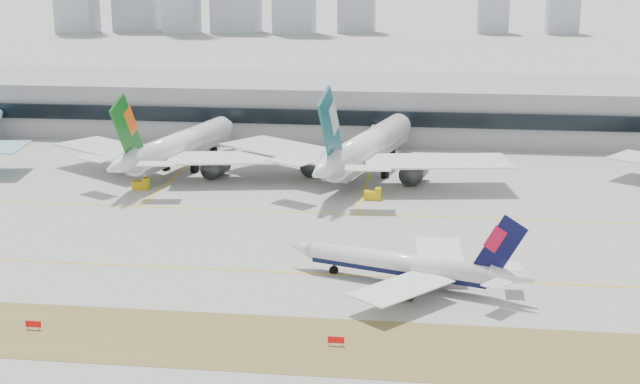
# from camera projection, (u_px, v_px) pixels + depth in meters

# --- Properties ---
(ground) EXTENTS (3000.00, 3000.00, 0.00)m
(ground) POSITION_uv_depth(u_px,v_px,m) (267.00, 261.00, 149.05)
(ground) COLOR #9D9B93
(ground) RESTS_ON ground
(taxiing_airliner) EXTENTS (38.96, 33.09, 13.47)m
(taxiing_airliner) POSITION_uv_depth(u_px,v_px,m) (408.00, 266.00, 137.31)
(taxiing_airliner) COLOR white
(taxiing_airliner) RESTS_ON ground
(widebody_eva) EXTENTS (60.89, 60.52, 22.19)m
(widebody_eva) POSITION_uv_depth(u_px,v_px,m) (177.00, 148.00, 209.16)
(widebody_eva) COLOR white
(widebody_eva) RESTS_ON ground
(widebody_cathay) EXTENTS (68.03, 67.76, 24.92)m
(widebody_cathay) POSITION_uv_depth(u_px,v_px,m) (366.00, 149.00, 204.20)
(widebody_cathay) COLOR white
(widebody_cathay) RESTS_ON ground
(terminal) EXTENTS (280.00, 43.10, 15.00)m
(terminal) POSITION_uv_depth(u_px,v_px,m) (339.00, 106.00, 257.27)
(terminal) COLOR gray
(terminal) RESTS_ON ground
(hold_sign_left) EXTENTS (2.20, 0.15, 1.35)m
(hold_sign_left) POSITION_uv_depth(u_px,v_px,m) (33.00, 324.00, 121.34)
(hold_sign_left) COLOR red
(hold_sign_left) RESTS_ON ground
(hold_sign_right) EXTENTS (2.20, 0.15, 1.35)m
(hold_sign_right) POSITION_uv_depth(u_px,v_px,m) (336.00, 340.00, 116.31)
(hold_sign_right) COLOR red
(hold_sign_right) RESTS_ON ground
(gse_b) EXTENTS (3.55, 2.00, 2.60)m
(gse_b) POSITION_uv_depth(u_px,v_px,m) (142.00, 184.00, 195.04)
(gse_b) COLOR gold
(gse_b) RESTS_ON ground
(gse_c) EXTENTS (3.55, 2.00, 2.60)m
(gse_c) POSITION_uv_depth(u_px,v_px,m) (373.00, 195.00, 186.59)
(gse_c) COLOR gold
(gse_c) RESTS_ON ground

